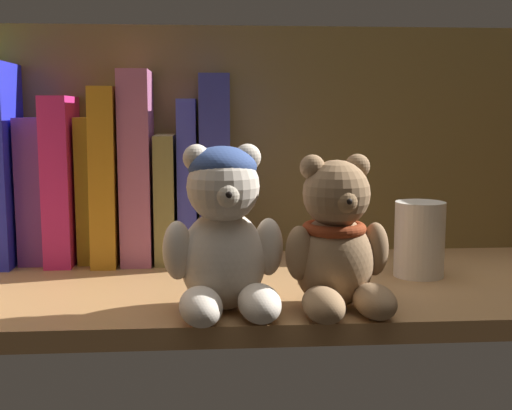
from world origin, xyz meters
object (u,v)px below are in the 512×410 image
(teddy_bear_larger, at_px, (224,233))
(teddy_bear_smaller, at_px, (337,244))
(book_5, at_px, (89,188))
(book_3, at_px, (38,189))
(book_7, at_px, (139,166))
(book_8, at_px, (167,196))
(book_10, at_px, (214,167))
(book_9, at_px, (188,179))
(book_4, at_px, (66,179))
(pillar_candle, at_px, (419,239))
(book_2, at_px, (11,163))
(book_6, at_px, (110,174))

(teddy_bear_larger, relative_size, teddy_bear_smaller, 1.07)
(book_5, xyz_separation_m, teddy_bear_smaller, (0.27, -0.25, -0.03))
(book_3, xyz_separation_m, teddy_bear_smaller, (0.33, -0.25, -0.03))
(book_5, distance_m, teddy_bear_larger, 0.29)
(book_7, bearing_deg, book_8, 0.00)
(book_10, height_order, teddy_bear_larger, book_10)
(book_9, bearing_deg, book_5, 180.00)
(book_4, xyz_separation_m, book_8, (0.12, 0.00, -0.02))
(book_10, bearing_deg, book_4, 180.00)
(book_8, bearing_deg, book_9, 0.00)
(book_3, bearing_deg, book_7, 0.00)
(teddy_bear_smaller, height_order, pillar_candle, teddy_bear_smaller)
(book_3, relative_size, book_4, 0.87)
(book_5, xyz_separation_m, book_7, (0.06, 0.00, 0.03))
(pillar_candle, bearing_deg, book_8, 156.30)
(book_3, relative_size, book_5, 1.00)
(book_4, bearing_deg, book_2, 180.00)
(book_10, xyz_separation_m, pillar_candle, (0.23, -0.13, -0.07))
(book_4, relative_size, pillar_candle, 2.39)
(book_2, distance_m, book_5, 0.10)
(book_6, height_order, teddy_bear_larger, book_6)
(book_7, xyz_separation_m, pillar_candle, (0.32, -0.13, -0.07))
(book_7, bearing_deg, book_6, 180.00)
(book_7, relative_size, book_9, 1.17)
(teddy_bear_larger, xyz_separation_m, teddy_bear_smaller, (0.10, -0.00, -0.01))
(book_4, distance_m, book_7, 0.09)
(book_10, xyz_separation_m, teddy_bear_larger, (0.01, -0.24, -0.04))
(teddy_bear_smaller, relative_size, pillar_candle, 1.72)
(book_8, bearing_deg, book_3, 180.00)
(book_2, distance_m, book_8, 0.19)
(book_2, relative_size, book_8, 1.55)
(book_7, bearing_deg, book_5, 180.00)
(book_3, distance_m, book_8, 0.16)
(book_5, height_order, teddy_bear_larger, book_5)
(book_7, bearing_deg, book_4, 180.00)
(book_3, xyz_separation_m, teddy_bear_larger, (0.22, -0.24, -0.01))
(book_2, bearing_deg, book_5, 0.00)
(book_4, bearing_deg, teddy_bear_larger, -52.21)
(teddy_bear_larger, bearing_deg, book_2, 136.30)
(book_6, relative_size, book_9, 1.07)
(book_3, distance_m, book_5, 0.06)
(book_4, height_order, book_9, book_4)
(book_8, bearing_deg, book_2, 180.00)
(book_4, xyz_separation_m, book_9, (0.15, 0.00, -0.00))
(book_6, height_order, book_8, book_6)
(book_5, height_order, teddy_bear_smaller, book_5)
(pillar_candle, bearing_deg, book_10, 150.98)
(book_10, relative_size, teddy_bear_larger, 1.47)
(book_2, xyz_separation_m, book_10, (0.25, 0.00, -0.01))
(book_2, xyz_separation_m, book_3, (0.03, 0.00, -0.03))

